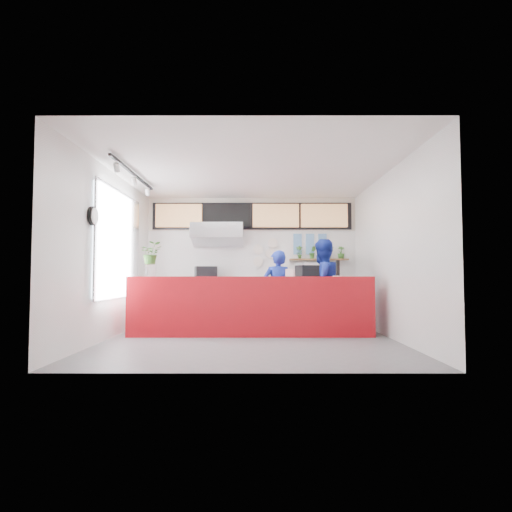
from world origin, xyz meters
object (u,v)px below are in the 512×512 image
at_px(panini_oven, 206,276).
at_px(pepper_mill, 338,268).
at_px(staff_right, 322,285).
at_px(staff_center, 278,291).
at_px(service_counter, 251,306).
at_px(espresso_machine, 313,275).

relative_size(panini_oven, pepper_mill, 1.64).
bearing_deg(panini_oven, staff_right, -39.84).
height_order(staff_center, pepper_mill, staff_center).
bearing_deg(staff_center, service_counter, 39.98).
bearing_deg(espresso_machine, panini_oven, 165.96).
height_order(espresso_machine, staff_right, staff_right).
distance_m(service_counter, staff_center, 0.82).
bearing_deg(pepper_mill, staff_center, 151.07).
bearing_deg(service_counter, staff_right, 22.34).
relative_size(staff_center, pepper_mill, 5.60).
bearing_deg(staff_center, staff_right, 175.10).
bearing_deg(service_counter, espresso_machine, 51.73).
height_order(espresso_machine, pepper_mill, pepper_mill).
distance_m(staff_right, pepper_mill, 0.74).
distance_m(espresso_machine, pepper_mill, 1.86).
bearing_deg(service_counter, staff_center, 46.53).
xyz_separation_m(service_counter, staff_center, (0.54, 0.57, 0.26)).
height_order(espresso_machine, staff_center, staff_center).
xyz_separation_m(panini_oven, staff_right, (2.52, -1.21, -0.19)).
relative_size(panini_oven, staff_center, 0.29).
relative_size(staff_center, staff_right, 0.87).
height_order(service_counter, panini_oven, panini_oven).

